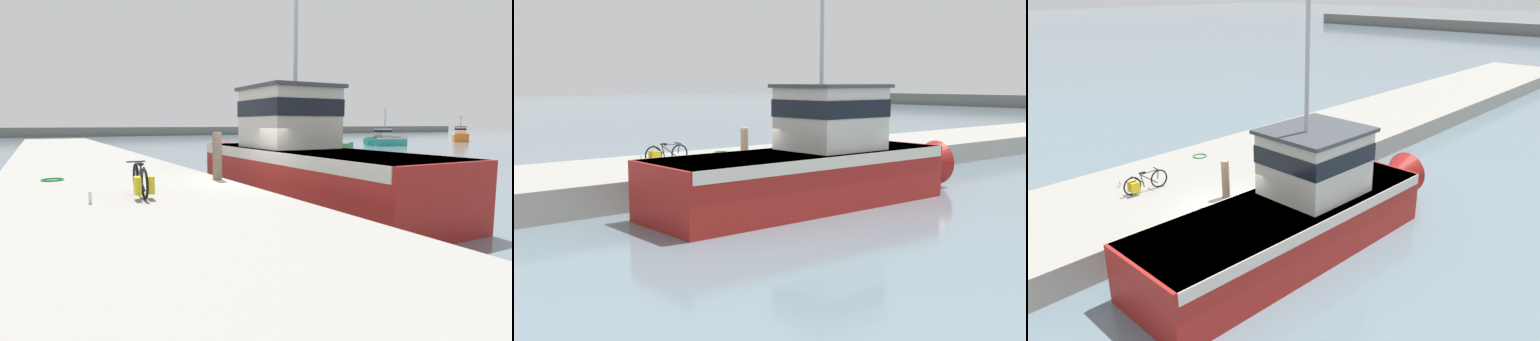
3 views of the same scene
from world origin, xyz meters
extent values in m
plane|color=slate|center=(0.00, 0.00, 0.00)|extent=(320.00, 320.00, 0.00)
cube|color=gray|center=(-3.80, 0.00, 0.49)|extent=(6.16, 80.00, 0.98)
cube|color=maroon|center=(2.17, 0.18, 0.90)|extent=(3.48, 10.59, 1.80)
cone|color=maroon|center=(2.32, 6.39, 0.90)|extent=(1.76, 1.93, 1.71)
cube|color=beige|center=(2.17, 0.18, 1.62)|extent=(3.54, 10.38, 0.36)
cube|color=beige|center=(2.20, 1.50, 2.82)|extent=(2.65, 2.93, 2.03)
cube|color=black|center=(2.20, 1.50, 3.17)|extent=(2.70, 2.98, 0.57)
cube|color=#3D4247|center=(2.20, 1.50, 3.89)|extent=(2.86, 3.16, 0.12)
torus|color=black|center=(-3.67, -1.77, 1.33)|extent=(0.09, 0.70, 0.70)
torus|color=black|center=(-3.61, -0.66, 1.33)|extent=(0.09, 0.70, 0.70)
cylinder|color=#232833|center=(-3.66, -1.59, 1.25)|extent=(0.05, 0.37, 0.19)
cylinder|color=#232833|center=(-3.65, -1.35, 1.44)|extent=(0.04, 0.15, 0.53)
cylinder|color=#232833|center=(-3.65, -1.53, 1.52)|extent=(0.06, 0.49, 0.40)
cylinder|color=#232833|center=(-3.63, -1.07, 1.43)|extent=(0.07, 0.70, 0.54)
cylinder|color=#232833|center=(-3.63, -1.01, 1.69)|extent=(0.06, 0.57, 0.05)
cylinder|color=#232833|center=(-3.61, -0.70, 1.51)|extent=(0.04, 0.10, 0.36)
cylinder|color=#232833|center=(-3.61, -0.73, 1.73)|extent=(0.44, 0.06, 0.04)
cube|color=black|center=(-3.64, -1.33, 1.73)|extent=(0.11, 0.24, 0.05)
cube|color=gold|center=(-3.80, -1.71, 1.30)|extent=(0.14, 0.33, 0.39)
cube|color=gold|center=(-3.52, -1.72, 1.30)|extent=(0.14, 0.33, 0.39)
cylinder|color=#756651|center=(-1.01, 0.42, 1.69)|extent=(0.28, 0.28, 1.41)
torus|color=#197A2D|center=(-5.34, 2.59, 1.01)|extent=(0.62, 0.62, 0.05)
cylinder|color=silver|center=(-4.77, -1.66, 1.11)|extent=(0.07, 0.07, 0.25)
camera|label=1|loc=(-5.66, -10.47, 2.63)|focal=28.00mm
camera|label=2|loc=(16.87, -13.93, 4.04)|focal=45.00mm
camera|label=3|loc=(11.80, -10.26, 8.26)|focal=35.00mm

